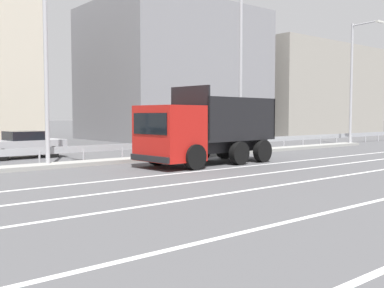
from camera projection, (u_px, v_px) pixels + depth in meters
ground_plane at (217, 161)px, 21.68m from camera, size 320.00×320.00×0.00m
lane_strip_0 at (238, 167)px, 18.99m from camera, size 57.22×0.16×0.01m
lane_strip_1 at (276, 172)px, 17.37m from camera, size 57.22×0.16×0.01m
lane_strip_2 at (326, 178)px, 15.66m from camera, size 57.22×0.16×0.01m
median_island at (188, 156)px, 23.43m from camera, size 31.47×1.10×0.18m
median_guardrail at (172, 145)px, 24.43m from camera, size 57.22×0.09×0.78m
dump_truck at (194, 135)px, 19.65m from camera, size 6.99×3.10×3.46m
median_road_sign at (202, 136)px, 23.99m from camera, size 0.68×0.16×2.14m
street_lamp_1 at (47, 28)px, 18.35m from camera, size 0.70×2.34×10.54m
street_lamp_2 at (243, 49)px, 25.55m from camera, size 0.70×2.75×10.84m
street_lamp_3 at (354, 78)px, 32.77m from camera, size 0.72×2.41×8.87m
parked_car_3 at (22, 144)px, 23.06m from camera, size 4.21×2.06×1.39m
background_building_1 at (174, 75)px, 42.73m from camera, size 15.24×11.97×12.11m
background_building_2 at (288, 91)px, 56.86m from camera, size 19.03×15.52×10.48m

